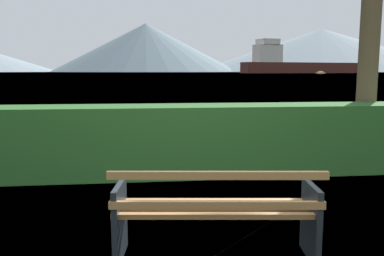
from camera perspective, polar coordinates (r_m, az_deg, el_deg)
ground_plane at (r=3.89m, az=3.22°, el=-17.44°), size 1400.00×1400.00×0.00m
water_surface at (r=310.00m, az=-6.37°, el=7.69°), size 620.00×620.00×0.00m
park_bench at (r=3.66m, az=3.32°, el=-11.79°), size 1.84×0.77×0.87m
hedge_row at (r=6.58m, az=-1.11°, el=-1.68°), size 9.72×0.89×1.12m
cargo_ship_large at (r=278.01m, az=14.43°, el=8.68°), size 90.69×32.71×21.35m
sailboat_mid at (r=226.50m, az=17.55°, el=7.38°), size 4.35×9.06×1.38m
distant_hills at (r=591.45m, az=2.24°, el=10.79°), size 861.05×384.19×64.41m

